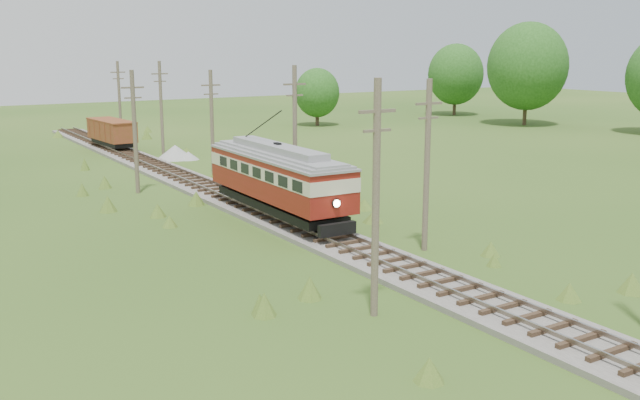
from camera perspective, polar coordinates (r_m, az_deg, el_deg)
railbed_main at (r=48.09m, az=-7.07°, el=0.14°), size 3.60×96.00×0.57m
streetcar at (r=41.83m, az=-3.39°, el=2.02°), size 3.35×13.28×6.04m
gondola at (r=74.13m, az=-16.32°, el=5.28°), size 3.07×7.85×2.55m
gravel_pile at (r=67.36m, az=-11.35°, el=3.75°), size 3.58×3.79×1.30m
utility_pole_r_2 at (r=35.67m, az=8.55°, el=2.87°), size 1.60×0.30×8.60m
utility_pole_r_3 at (r=46.18m, az=-2.02°, el=5.31°), size 1.60×0.30×9.00m
utility_pole_r_4 at (r=57.72m, az=-8.64°, el=6.22°), size 1.60×0.30×8.40m
utility_pole_r_5 at (r=69.93m, az=-12.58°, el=7.27°), size 1.60×0.30×8.90m
utility_pole_r_6 at (r=82.24m, az=-15.75°, el=7.70°), size 1.60×0.30×8.70m
utility_pole_l_a at (r=26.42m, az=4.50°, el=0.22°), size 1.60×0.30×9.00m
utility_pole_l_b at (r=51.41m, az=-14.60°, el=5.38°), size 1.60×0.30×8.60m
tree_right_4 at (r=99.39m, az=16.27°, el=10.23°), size 10.50×10.50×13.53m
tree_right_5 at (r=112.16m, az=10.80°, el=9.85°), size 8.40×8.40×10.82m
tree_mid_b at (r=94.97m, az=-0.22°, el=8.58°), size 5.88×5.88×7.57m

